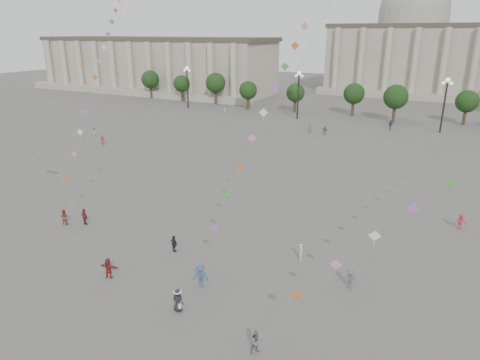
% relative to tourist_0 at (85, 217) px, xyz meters
% --- Properties ---
extents(ground, '(360.00, 360.00, 0.00)m').
position_rel_tourist_0_xyz_m(ground, '(14.38, -6.26, -0.89)').
color(ground, '#54524F').
rests_on(ground, ground).
extents(hall_west, '(84.00, 26.22, 17.20)m').
position_rel_tourist_0_xyz_m(hall_west, '(-60.62, 87.64, 7.54)').
color(hall_west, gray).
rests_on(hall_west, ground).
extents(hall_central, '(48.30, 34.30, 35.50)m').
position_rel_tourist_0_xyz_m(hall_central, '(14.38, 122.96, 13.34)').
color(hall_central, gray).
rests_on(hall_central, ground).
extents(tree_row, '(137.12, 5.12, 8.00)m').
position_rel_tourist_0_xyz_m(tree_row, '(14.38, 71.74, 4.50)').
color(tree_row, '#39281C').
rests_on(tree_row, ground).
extents(lamp_post_far_west, '(2.00, 0.90, 10.65)m').
position_rel_tourist_0_xyz_m(lamp_post_far_west, '(-30.62, 63.74, 6.46)').
color(lamp_post_far_west, '#262628').
rests_on(lamp_post_far_west, ground).
extents(lamp_post_mid_west, '(2.00, 0.90, 10.65)m').
position_rel_tourist_0_xyz_m(lamp_post_mid_west, '(-0.62, 63.74, 6.46)').
color(lamp_post_mid_west, '#262628').
rests_on(lamp_post_mid_west, ground).
extents(lamp_post_mid_east, '(2.00, 0.90, 10.65)m').
position_rel_tourist_0_xyz_m(lamp_post_mid_east, '(29.38, 63.74, 6.46)').
color(lamp_post_mid_east, '#262628').
rests_on(lamp_post_mid_east, ground).
extents(person_crowd_0, '(1.13, 1.05, 1.87)m').
position_rel_tourist_0_xyz_m(person_crowd_0, '(20.18, 61.74, 0.04)').
color(person_crowd_0, navy).
rests_on(person_crowd_0, ground).
extents(person_crowd_1, '(1.16, 1.16, 1.89)m').
position_rel_tourist_0_xyz_m(person_crowd_1, '(-28.30, 29.16, 0.06)').
color(person_crowd_1, silver).
rests_on(person_crowd_1, ground).
extents(person_crowd_2, '(1.18, 1.34, 1.80)m').
position_rel_tourist_0_xyz_m(person_crowd_2, '(-21.97, 24.75, 0.01)').
color(person_crowd_2, maroon).
rests_on(person_crowd_2, ground).
extents(person_crowd_4, '(1.66, 1.53, 1.85)m').
position_rel_tourist_0_xyz_m(person_crowd_4, '(6.59, 51.59, 0.04)').
color(person_crowd_4, '#AFAEAB').
rests_on(person_crowd_4, ground).
extents(person_crowd_6, '(1.19, 0.80, 1.70)m').
position_rel_tourist_0_xyz_m(person_crowd_6, '(27.21, 1.16, -0.04)').
color(person_crowd_6, '#58585C').
rests_on(person_crowd_6, ground).
extents(person_crowd_8, '(1.24, 0.99, 1.68)m').
position_rel_tourist_0_xyz_m(person_crowd_8, '(34.42, 16.94, -0.05)').
color(person_crowd_8, maroon).
rests_on(person_crowd_8, ground).
extents(person_crowd_10, '(0.46, 0.62, 1.54)m').
position_rel_tourist_0_xyz_m(person_crowd_10, '(-18.33, 61.24, -0.12)').
color(person_crowd_10, silver).
rests_on(person_crowd_10, ground).
extents(person_crowd_12, '(1.61, 1.00, 1.66)m').
position_rel_tourist_0_xyz_m(person_crowd_12, '(9.68, 51.50, -0.06)').
color(person_crowd_12, slate).
rests_on(person_crowd_12, ground).
extents(person_crowd_13, '(0.53, 0.64, 1.52)m').
position_rel_tourist_0_xyz_m(person_crowd_13, '(22.28, 3.63, -0.13)').
color(person_crowd_13, silver).
rests_on(person_crowd_13, ground).
extents(tourist_0, '(1.12, 0.67, 1.78)m').
position_rel_tourist_0_xyz_m(tourist_0, '(0.00, 0.00, 0.00)').
color(tourist_0, maroon).
rests_on(tourist_0, ground).
extents(tourist_1, '(1.02, 0.64, 1.62)m').
position_rel_tourist_0_xyz_m(tourist_1, '(11.63, -0.41, -0.08)').
color(tourist_1, black).
rests_on(tourist_1, ground).
extents(tourist_2, '(1.66, 0.79, 1.72)m').
position_rel_tourist_0_xyz_m(tourist_2, '(9.46, -6.39, -0.03)').
color(tourist_2, maroon).
rests_on(tourist_2, ground).
extents(kite_flyer_0, '(0.98, 0.89, 1.64)m').
position_rel_tourist_0_xyz_m(kite_flyer_0, '(-1.97, -0.91, -0.07)').
color(kite_flyer_0, brown).
rests_on(kite_flyer_0, ground).
extents(kite_flyer_1, '(1.39, 1.12, 1.88)m').
position_rel_tourist_0_xyz_m(kite_flyer_1, '(16.82, -4.01, 0.05)').
color(kite_flyer_1, '#334A73').
rests_on(kite_flyer_1, ground).
extents(kite_flyer_2, '(0.96, 0.98, 1.59)m').
position_rel_tourist_0_xyz_m(kite_flyer_2, '(23.83, -8.58, -0.09)').
color(kite_flyer_2, slate).
rests_on(kite_flyer_2, ground).
extents(hat_person, '(0.87, 0.60, 1.74)m').
position_rel_tourist_0_xyz_m(hat_person, '(17.03, -7.37, 0.02)').
color(hat_person, black).
rests_on(hat_person, ground).
extents(kite_train_west, '(23.49, 45.22, 64.94)m').
position_rel_tourist_0_xyz_m(kite_train_west, '(-14.32, 23.53, 21.76)').
color(kite_train_west, '#3F3F3F').
rests_on(kite_train_west, ground).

